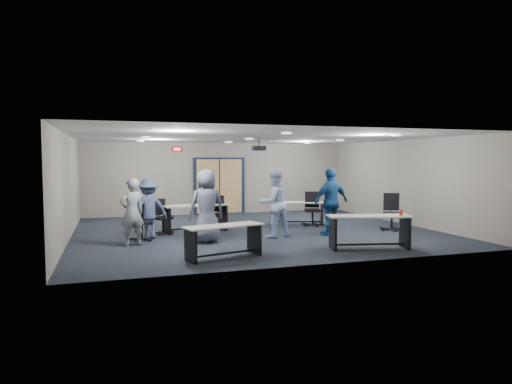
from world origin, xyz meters
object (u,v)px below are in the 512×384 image
object	(u,v)px
table_back_left	(196,213)
chair_loose_right	(392,212)
chair_back_b	(215,213)
person_navy	(331,202)
table_front_left	(224,236)
person_lightblue	(274,203)
table_front_right	(370,226)
table_back_right	(296,209)
person_gray	(132,212)
chair_back_d	(313,209)
chair_loose_left	(142,222)
person_back	(148,209)
person_plaid	(207,206)
chair_back_a	(163,217)

from	to	relation	value
table_back_left	chair_loose_right	world-z (taller)	chair_loose_right
chair_back_b	person_navy	world-z (taller)	person_navy
table_front_left	person_lightblue	size ratio (longest dim) A/B	0.98
person_lightblue	table_front_right	bearing A→B (deg)	114.46
table_back_right	person_navy	bearing A→B (deg)	-65.32
chair_back_b	person_gray	size ratio (longest dim) A/B	0.63
table_front_left	person_lightblue	world-z (taller)	person_lightblue
table_front_left	chair_back_d	world-z (taller)	chair_back_d
person_gray	table_back_left	bearing A→B (deg)	-155.76
table_front_right	table_back_right	world-z (taller)	table_back_right
chair_loose_left	person_lightblue	size ratio (longest dim) A/B	0.53
chair_back_d	person_back	size ratio (longest dim) A/B	0.67
chair_back_b	person_gray	xyz separation A→B (m)	(-2.39, -1.65, 0.30)
chair_back_d	chair_loose_right	world-z (taller)	chair_loose_right
person_navy	person_gray	bearing A→B (deg)	-12.24
table_back_right	chair_loose_right	distance (m)	2.94
table_front_left	person_back	xyz separation A→B (m)	(-1.31, 2.86, 0.31)
person_lightblue	person_back	xyz separation A→B (m)	(-3.20, 0.74, -0.13)
chair_back_b	person_navy	bearing A→B (deg)	-2.13
chair_back_d	chair_loose_right	size ratio (longest dim) A/B	0.98
table_front_left	person_plaid	bearing A→B (deg)	73.80
chair_back_b	person_lightblue	distance (m)	2.03
chair_back_b	chair_loose_right	size ratio (longest dim) A/B	0.94
table_back_left	chair_loose_left	xyz separation A→B (m)	(-1.57, -1.02, -0.04)
chair_loose_left	person_gray	size ratio (longest dim) A/B	0.60
table_front_right	chair_back_b	bearing A→B (deg)	140.64
table_front_left	table_front_right	bearing A→B (deg)	-16.43
table_back_right	person_gray	xyz separation A→B (m)	(-5.13, -2.12, 0.31)
chair_loose_left	chair_loose_right	distance (m)	7.05
chair_back_a	chair_loose_right	distance (m)	6.56
chair_back_a	person_gray	size ratio (longest dim) A/B	0.60
table_front_right	table_back_left	bearing A→B (deg)	145.31
person_plaid	person_back	bearing A→B (deg)	-43.84
table_front_left	table_back_left	xyz separation A→B (m)	(0.08, 3.71, 0.05)
table_front_left	table_back_left	bearing A→B (deg)	73.20
chair_back_a	chair_back_b	bearing A→B (deg)	-22.34
chair_back_a	person_navy	size ratio (longest dim) A/B	0.53
table_front_right	chair_loose_right	size ratio (longest dim) A/B	1.86
table_back_right	person_navy	size ratio (longest dim) A/B	1.03
chair_back_d	person_plaid	bearing A→B (deg)	-134.76
table_back_right	person_lightblue	size ratio (longest dim) A/B	1.03
table_front_left	table_back_right	world-z (taller)	table_back_right
chair_back_b	person_plaid	xyz separation A→B (m)	(-0.61, -1.79, 0.41)
table_back_left	person_navy	world-z (taller)	person_navy
chair_loose_left	person_gray	distance (m)	0.80
table_back_left	chair_loose_left	size ratio (longest dim) A/B	2.05
chair_loose_right	person_navy	world-z (taller)	person_navy
chair_back_d	table_front_left	bearing A→B (deg)	-116.48
table_back_right	person_plaid	world-z (taller)	person_plaid
table_back_left	chair_loose_left	distance (m)	1.88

